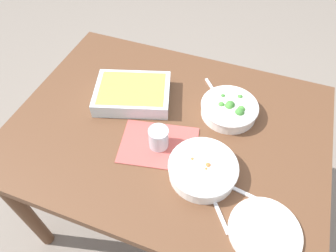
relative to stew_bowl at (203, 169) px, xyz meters
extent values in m
plane|color=slate|center=(-0.18, 0.16, -0.77)|extent=(6.00, 6.00, 0.00)
cube|color=brown|center=(-0.18, 0.16, -0.05)|extent=(1.20, 0.90, 0.04)
cylinder|color=brown|center=(-0.72, -0.23, -0.42)|extent=(0.06, 0.06, 0.70)
cylinder|color=brown|center=(-0.72, 0.55, -0.42)|extent=(0.06, 0.06, 0.70)
cylinder|color=brown|center=(0.36, 0.55, -0.42)|extent=(0.06, 0.06, 0.70)
cube|color=#B24C47|center=(-0.18, 0.06, -0.03)|extent=(0.31, 0.25, 0.00)
cylinder|color=white|center=(0.00, 0.00, 0.00)|extent=(0.23, 0.23, 0.05)
torus|color=white|center=(0.00, 0.00, 0.02)|extent=(0.24, 0.24, 0.01)
cylinder|color=olive|center=(0.00, 0.00, 0.00)|extent=(0.19, 0.19, 0.03)
sphere|color=#C66633|center=(0.01, -0.01, 0.02)|extent=(0.02, 0.02, 0.02)
sphere|color=silver|center=(0.00, 0.00, 0.02)|extent=(0.02, 0.02, 0.02)
sphere|color=olive|center=(-0.04, 0.01, 0.02)|extent=(0.02, 0.02, 0.02)
sphere|color=#C66633|center=(0.01, 0.01, 0.02)|extent=(0.02, 0.02, 0.02)
sphere|color=silver|center=(-0.03, -0.03, 0.02)|extent=(0.02, 0.02, 0.02)
cylinder|color=white|center=(0.02, 0.30, -0.01)|extent=(0.22, 0.22, 0.05)
torus|color=white|center=(0.02, 0.30, 0.01)|extent=(0.22, 0.22, 0.01)
cylinder|color=#8CB272|center=(0.02, 0.30, 0.00)|extent=(0.18, 0.18, 0.02)
sphere|color=#478C38|center=(0.07, 0.30, 0.01)|extent=(0.03, 0.03, 0.03)
sphere|color=#3D7A33|center=(0.02, 0.30, 0.02)|extent=(0.04, 0.04, 0.04)
sphere|color=#478C38|center=(-0.01, 0.29, 0.01)|extent=(0.03, 0.03, 0.03)
sphere|color=#478C38|center=(0.02, 0.29, 0.02)|extent=(0.04, 0.04, 0.04)
sphere|color=#3D7A33|center=(0.06, 0.28, 0.02)|extent=(0.04, 0.04, 0.04)
sphere|color=#478C38|center=(0.05, 0.36, 0.01)|extent=(0.02, 0.02, 0.02)
sphere|color=#3D7A33|center=(-0.02, 0.34, 0.01)|extent=(0.02, 0.02, 0.02)
cube|color=silver|center=(-0.37, 0.24, 0.00)|extent=(0.35, 0.30, 0.06)
cube|color=gold|center=(-0.37, 0.24, 0.01)|extent=(0.31, 0.26, 0.04)
cylinder|color=#B2BCC6|center=(-0.18, 0.06, 0.01)|extent=(0.07, 0.07, 0.08)
cylinder|color=black|center=(-0.18, 0.06, 0.00)|extent=(0.06, 0.06, 0.05)
cylinder|color=silver|center=(0.23, -0.13, -0.03)|extent=(0.22, 0.22, 0.01)
cube|color=silver|center=(0.09, -0.12, -0.03)|extent=(0.09, 0.12, 0.01)
ellipsoid|color=silver|center=(0.04, -0.05, -0.03)|extent=(0.04, 0.05, 0.01)
cube|color=silver|center=(-0.07, 0.41, -0.03)|extent=(0.10, 0.11, 0.01)
ellipsoid|color=silver|center=(-0.02, 0.35, -0.03)|extent=(0.05, 0.05, 0.01)
cube|color=silver|center=(0.15, -0.02, -0.03)|extent=(0.14, 0.03, 0.01)
cube|color=silver|center=(0.23, -0.04, -0.03)|extent=(0.05, 0.03, 0.01)
camera|label=1|loc=(0.08, -0.54, 0.88)|focal=32.64mm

